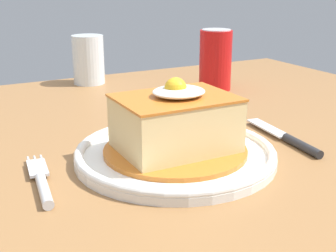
{
  "coord_description": "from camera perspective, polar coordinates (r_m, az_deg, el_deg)",
  "views": [
    {
      "loc": [
        -0.21,
        -0.59,
        0.97
      ],
      "look_at": [
        0.05,
        -0.09,
        0.79
      ],
      "focal_mm": 48.74,
      "sensor_mm": 36.0,
      "label": 1
    }
  ],
  "objects": [
    {
      "name": "main_plate",
      "position": [
        0.59,
        0.91,
        -3.4
      ],
      "size": [
        0.26,
        0.26,
        0.02
      ],
      "color": "white",
      "rests_on": "dining_table"
    },
    {
      "name": "dining_table",
      "position": [
        0.71,
        -7.11,
        -9.89
      ],
      "size": [
        1.3,
        0.87,
        0.75
      ],
      "color": "olive",
      "rests_on": "ground_plane"
    },
    {
      "name": "knife",
      "position": [
        0.67,
        15.18,
        -1.72
      ],
      "size": [
        0.03,
        0.17,
        0.01
      ],
      "color": "#262628",
      "rests_on": "dining_table"
    },
    {
      "name": "fork",
      "position": [
        0.53,
        -15.52,
        -6.82
      ],
      "size": [
        0.03,
        0.14,
        0.01
      ],
      "color": "silver",
      "rests_on": "dining_table"
    },
    {
      "name": "sandwich_meal",
      "position": [
        0.58,
        0.94,
        0.07
      ],
      "size": [
        0.19,
        0.19,
        0.1
      ],
      "color": "#C66B23",
      "rests_on": "main_plate"
    },
    {
      "name": "soda_can",
      "position": [
        0.95,
        5.95,
        8.21
      ],
      "size": [
        0.07,
        0.07,
        0.12
      ],
      "color": "red",
      "rests_on": "dining_table"
    },
    {
      "name": "drinking_glass",
      "position": [
        1.02,
        -9.9,
        7.77
      ],
      "size": [
        0.07,
        0.07,
        0.1
      ],
      "color": "#3F2314",
      "rests_on": "dining_table"
    }
  ]
}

